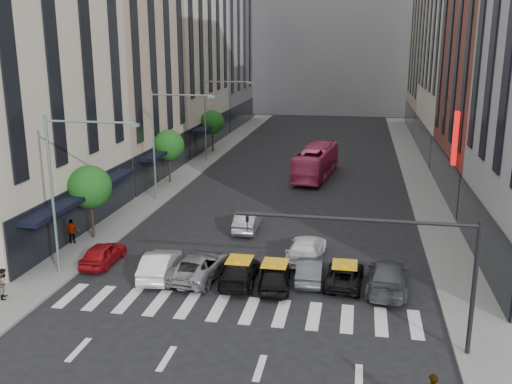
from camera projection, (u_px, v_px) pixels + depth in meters
The scene contains 31 objects.
ground at pixel (231, 324), 26.99m from camera, with size 160.00×160.00×0.00m, color black.
sidewalk_left at pixel (186, 174), 57.51m from camera, with size 3.00×96.00×0.15m, color slate.
sidewalk_right at pixel (421, 183), 53.51m from camera, with size 3.00×96.00×0.15m, color slate.
building_left_a at pixel (10, 25), 36.85m from camera, with size 8.00×18.00×28.00m, color beige.
building_left_b at pixel (119, 52), 53.53m from camera, with size 8.00×16.00×24.00m, color tan.
building_left_d at pixel (216, 28), 87.96m from camera, with size 8.00×18.00×30.00m, color gray.
building_right_b at pixel (506, 41), 46.41m from camera, with size 8.00×18.00×26.00m, color brown.
building_right_d at pixel (444, 34), 82.30m from camera, with size 8.00×18.00×28.00m, color tan.
building_far at pixel (334, 13), 103.26m from camera, with size 30.00×10.00×36.00m, color gray.
tree_near at pixel (90, 187), 37.63m from camera, with size 2.88×2.88×4.95m.
tree_mid at pixel (169, 145), 52.85m from camera, with size 2.88×2.88×4.95m.
tree_far at pixel (212, 122), 68.07m from camera, with size 2.88×2.88×4.95m.
streetlamp_near at pixel (66, 175), 31.04m from camera, with size 5.38×0.25×9.00m.
streetlamp_mid at pixel (164, 131), 46.26m from camera, with size 5.38×0.25×9.00m.
streetlamp_far at pixel (214, 109), 61.48m from camera, with size 5.38×0.25×9.00m.
traffic_signal at pixel (406, 253), 23.56m from camera, with size 10.10×0.20×6.00m.
liberty_sign at pixel (455, 138), 42.30m from camera, with size 0.30×0.70×4.00m.
car_red at pixel (103, 253), 34.08m from camera, with size 1.59×3.96×1.35m, color maroon.
car_white_front at pixel (160, 264), 32.21m from camera, with size 1.57×4.51×1.48m, color silver.
car_silver at pixel (199, 266), 32.09m from camera, with size 2.40×5.19×1.44m, color gray.
taxi_left at pixel (240, 271), 31.43m from camera, with size 1.87×4.61×1.34m, color black.
taxi_center at pixel (275, 276), 30.75m from camera, with size 1.65×4.11×1.40m, color black.
car_grey_mid at pixel (310, 269), 31.76m from camera, with size 1.39×4.00×1.32m, color #3F4247.
taxi_right at pixel (344, 275), 31.18m from camera, with size 1.93×4.19×1.16m, color black.
car_grey_curb at pixel (387, 277), 30.52m from camera, with size 2.11×5.20×1.51m, color #404448.
car_row2_left at pixel (247, 221), 40.20m from camera, with size 1.49×4.27×1.41m, color gray.
car_row2_right at pixel (307, 248), 34.87m from camera, with size 2.02×4.97×1.44m, color white.
bus at pixel (316, 162), 55.93m from camera, with size 2.57×10.98×3.06m, color #D43E73.
rider at pixel (433, 378), 19.41m from camera, with size 0.63×0.42×1.74m, color gray.
pedestrian_near at pixel (4, 283), 29.20m from camera, with size 0.78×0.61×1.60m, color gray.
pedestrian_far at pixel (72, 231), 37.15m from camera, with size 0.96×0.40×1.64m, color gray.
Camera 1 is at (5.57, -23.90, 12.92)m, focal length 40.00 mm.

